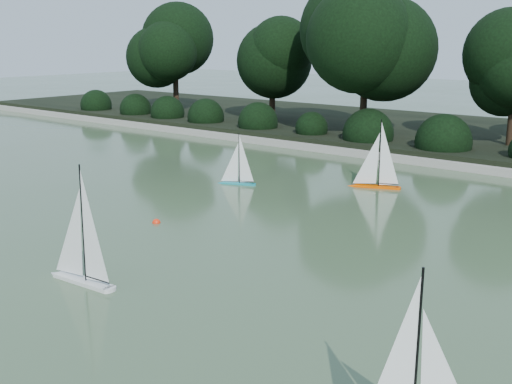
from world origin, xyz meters
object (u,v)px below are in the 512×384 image
race_buoy (156,223)px  sailboat_white_a (78,262)px  sailboat_teal (235,176)px  sailboat_orange (373,176)px

race_buoy → sailboat_white_a: bearing=-63.1°
sailboat_teal → sailboat_white_a: bearing=-68.7°
sailboat_white_a → race_buoy: (-1.21, 2.38, -0.25)m
sailboat_white_a → sailboat_orange: (0.26, 6.91, -0.02)m
sailboat_white_a → sailboat_teal: size_ratio=1.38×
race_buoy → sailboat_teal: bearing=106.5°
sailboat_orange → sailboat_teal: (-2.36, -1.54, -0.05)m
sailboat_teal → race_buoy: size_ratio=8.46×
sailboat_orange → sailboat_teal: sailboat_orange is taller
sailboat_white_a → sailboat_teal: 5.76m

